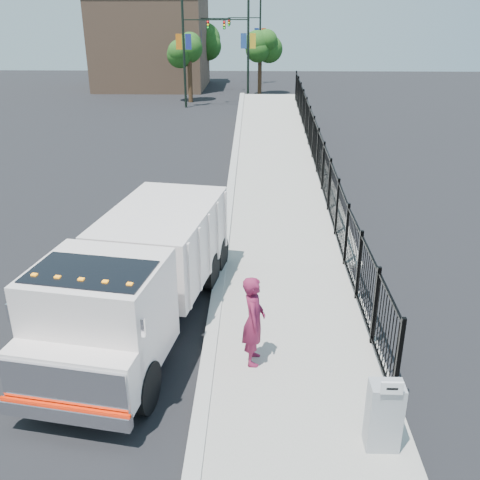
{
  "coord_description": "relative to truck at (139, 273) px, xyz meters",
  "views": [
    {
      "loc": [
        0.94,
        -10.02,
        6.83
      ],
      "look_at": [
        0.59,
        2.0,
        1.69
      ],
      "focal_mm": 40.0,
      "sensor_mm": 36.0,
      "label": 1
    }
  ],
  "objects": [
    {
      "name": "light_pole_3",
      "position": [
        2.63,
        46.43,
        2.91
      ],
      "size": [
        3.78,
        0.22,
        8.0
      ],
      "color": "black",
      "rests_on": "ground"
    },
    {
      "name": "tree_0",
      "position": [
        -2.76,
        34.06,
        2.47
      ],
      "size": [
        2.29,
        2.29,
        5.15
      ],
      "color": "#382314",
      "rests_on": "ground"
    },
    {
      "name": "ramp",
      "position": [
        3.76,
        15.39,
        -1.45
      ],
      "size": [
        3.95,
        24.06,
        3.19
      ],
      "primitive_type": "cube",
      "rotation": [
        0.06,
        0.0,
        0.0
      ],
      "color": "#9E998E",
      "rests_on": "ground"
    },
    {
      "name": "utility_cabinet",
      "position": [
        4.74,
        -3.65,
        -0.71
      ],
      "size": [
        0.55,
        0.4,
        1.25
      ],
      "primitive_type": "cube",
      "color": "gray",
      "rests_on": "sidewalk"
    },
    {
      "name": "truck",
      "position": [
        0.0,
        0.0,
        0.0
      ],
      "size": [
        3.62,
        7.83,
        2.58
      ],
      "rotation": [
        0.0,
        0.0,
        -0.17
      ],
      "color": "black",
      "rests_on": "ground"
    },
    {
      "name": "curb",
      "position": [
        1.64,
        -2.61,
        -1.37
      ],
      "size": [
        0.3,
        12.0,
        0.16
      ],
      "primitive_type": "cube",
      "color": "#ADAAA3",
      "rests_on": "ground"
    },
    {
      "name": "building",
      "position": [
        -7.36,
        43.39,
        2.55
      ],
      "size": [
        10.0,
        10.0,
        8.0
      ],
      "primitive_type": "cube",
      "color": "#8C664C",
      "rests_on": "ground"
    },
    {
      "name": "light_pole_2",
      "position": [
        -2.62,
        40.28,
        2.91
      ],
      "size": [
        3.77,
        0.22,
        8.0
      ],
      "color": "black",
      "rests_on": "ground"
    },
    {
      "name": "iron_fence",
      "position": [
        5.19,
        11.39,
        -0.55
      ],
      "size": [
        0.1,
        28.0,
        1.8
      ],
      "primitive_type": "cube",
      "color": "black",
      "rests_on": "ground"
    },
    {
      "name": "light_pole_0",
      "position": [
        -2.52,
        31.39,
        2.91
      ],
      "size": [
        3.77,
        0.22,
        8.0
      ],
      "color": "black",
      "rests_on": "ground"
    },
    {
      "name": "ground",
      "position": [
        1.64,
        -0.61,
        -1.45
      ],
      "size": [
        120.0,
        120.0,
        0.0
      ],
      "primitive_type": "plane",
      "color": "black",
      "rests_on": "ground"
    },
    {
      "name": "tree_1",
      "position": [
        2.9,
        38.68,
        2.45
      ],
      "size": [
        2.18,
        2.18,
        5.09
      ],
      "color": "#382314",
      "rests_on": "ground"
    },
    {
      "name": "arrow_sign",
      "position": [
        4.74,
        -3.87,
        0.03
      ],
      "size": [
        0.35,
        0.04,
        0.22
      ],
      "primitive_type": "cube",
      "color": "white",
      "rests_on": "utility_cabinet"
    },
    {
      "name": "sidewalk",
      "position": [
        3.56,
        -2.61,
        -1.39
      ],
      "size": [
        3.55,
        12.0,
        0.12
      ],
      "primitive_type": "cube",
      "color": "#9E998E",
      "rests_on": "ground"
    },
    {
      "name": "light_pole_1",
      "position": [
        1.64,
        32.65,
        2.91
      ],
      "size": [
        3.78,
        0.22,
        8.0
      ],
      "color": "black",
      "rests_on": "ground"
    },
    {
      "name": "worker",
      "position": [
        2.59,
        -1.35,
        -0.36
      ],
      "size": [
        0.49,
        0.72,
        1.95
      ],
      "primitive_type": "imported",
      "rotation": [
        0.0,
        0.0,
        1.54
      ],
      "color": "maroon",
      "rests_on": "sidewalk"
    },
    {
      "name": "tree_2",
      "position": [
        -2.77,
        47.26,
        2.52
      ],
      "size": [
        3.36,
        3.36,
        5.68
      ],
      "color": "#382314",
      "rests_on": "ground"
    }
  ]
}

